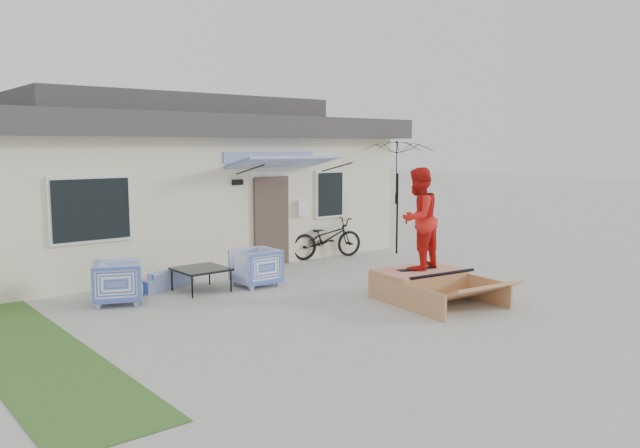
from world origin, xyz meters
TOP-DOWN VIEW (x-y plane):
  - ground at (0.00, 0.00)m, footprint 90.00×90.00m
  - grass_strip at (-5.20, 2.00)m, footprint 1.40×8.00m
  - house at (0.00, 7.99)m, footprint 10.80×8.49m
  - loveseat at (-2.05, 3.90)m, footprint 1.40×0.91m
  - armchair_left at (-3.20, 3.24)m, footprint 1.04×1.07m
  - armchair_right at (-0.51, 2.87)m, footprint 0.78×0.83m
  - coffee_table at (-1.59, 3.14)m, footprint 0.94×0.94m
  - bicycle at (2.62, 4.36)m, footprint 2.04×1.05m
  - patio_umbrella at (4.48, 3.72)m, footprint 1.97×1.83m
  - skate_ramp at (1.32, 0.13)m, footprint 1.78×2.23m
  - skateboard at (1.32, 0.18)m, footprint 0.83×0.36m
  - skater at (1.32, 0.18)m, footprint 1.05×0.89m

SIDE VIEW (x-z plane):
  - ground at x=0.00m, z-range 0.00..0.00m
  - grass_strip at x=-5.20m, z-range 0.00..0.01m
  - coffee_table at x=-1.59m, z-range 0.00..0.46m
  - skate_ramp at x=1.32m, z-range 0.00..0.51m
  - loveseat at x=-2.05m, z-range 0.00..0.53m
  - armchair_right at x=-0.51m, z-range 0.00..0.84m
  - armchair_left at x=-3.20m, z-range 0.00..0.85m
  - skateboard at x=1.32m, z-range 0.51..0.56m
  - bicycle at x=2.62m, z-range 0.00..1.24m
  - skater at x=1.32m, z-range 0.56..2.45m
  - patio_umbrella at x=4.48m, z-range 0.65..2.85m
  - house at x=0.00m, z-range -0.11..3.99m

